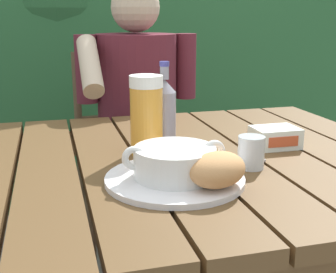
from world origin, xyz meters
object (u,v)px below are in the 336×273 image
at_px(butter_tub, 275,137).
at_px(water_glass_small, 251,152).
at_px(table_knife, 232,164).
at_px(beer_bottle, 164,113).
at_px(chair_near_diner, 131,157).
at_px(bread_roll, 217,170).
at_px(serving_plate, 175,179).
at_px(soup_bowl, 175,161).
at_px(beer_glass, 146,115).
at_px(person_eating, 138,110).

bearing_deg(butter_tub, water_glass_small, -134.43).
height_order(water_glass_small, butter_tub, water_glass_small).
bearing_deg(table_knife, beer_bottle, 121.49).
relative_size(chair_near_diner, butter_tub, 7.98).
bearing_deg(bread_roll, water_glass_small, 42.57).
height_order(bread_roll, butter_tub, bread_roll).
bearing_deg(butter_tub, table_knife, -145.56).
bearing_deg(serving_plate, soup_bowl, -82.87).
xyz_separation_m(soup_bowl, beer_glass, (-0.01, 0.21, 0.05)).
height_order(bread_roll, table_knife, bread_roll).
bearing_deg(serving_plate, table_knife, 21.33).
relative_size(serving_plate, butter_tub, 2.49).
height_order(soup_bowl, water_glass_small, soup_bowl).
distance_m(water_glass_small, table_knife, 0.05).
bearing_deg(butter_tub, bread_roll, -135.85).
distance_m(beer_glass, water_glass_small, 0.27).
height_order(bread_roll, water_glass_small, bread_roll).
distance_m(bread_roll, beer_glass, 0.30).
height_order(chair_near_diner, table_knife, chair_near_diner).
distance_m(soup_bowl, table_knife, 0.17).
xyz_separation_m(soup_bowl, bread_roll, (0.06, -0.08, 0.00)).
height_order(water_glass_small, table_knife, water_glass_small).
bearing_deg(beer_bottle, butter_tub, -13.84).
bearing_deg(chair_near_diner, beer_glass, -97.59).
xyz_separation_m(bread_roll, butter_tub, (0.26, 0.25, -0.02)).
bearing_deg(water_glass_small, beer_bottle, 125.86).
relative_size(soup_bowl, table_knife, 1.48).
distance_m(serving_plate, bread_roll, 0.11).
height_order(bread_roll, beer_bottle, beer_bottle).
bearing_deg(table_knife, water_glass_small, -30.19).
distance_m(beer_glass, table_knife, 0.24).
bearing_deg(person_eating, water_glass_small, -84.01).
height_order(butter_tub, table_knife, butter_tub).
bearing_deg(beer_glass, chair_near_diner, 82.41).
height_order(person_eating, serving_plate, person_eating).
xyz_separation_m(serving_plate, beer_glass, (-0.01, 0.21, 0.09)).
distance_m(serving_plate, beer_bottle, 0.26).
bearing_deg(table_knife, chair_near_diner, 92.84).
relative_size(serving_plate, water_glass_small, 3.94).
height_order(chair_near_diner, bread_roll, chair_near_diner).
bearing_deg(person_eating, beer_glass, -99.55).
relative_size(person_eating, beer_bottle, 5.50).
relative_size(chair_near_diner, table_knife, 6.29).
distance_m(person_eating, serving_plate, 0.89).
distance_m(soup_bowl, beer_glass, 0.21).
relative_size(serving_plate, bread_roll, 1.86).
distance_m(beer_bottle, butter_tub, 0.30).
xyz_separation_m(water_glass_small, butter_tub, (0.13, 0.14, -0.01)).
bearing_deg(water_glass_small, bread_roll, -137.43).
relative_size(butter_tub, table_knife, 0.79).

